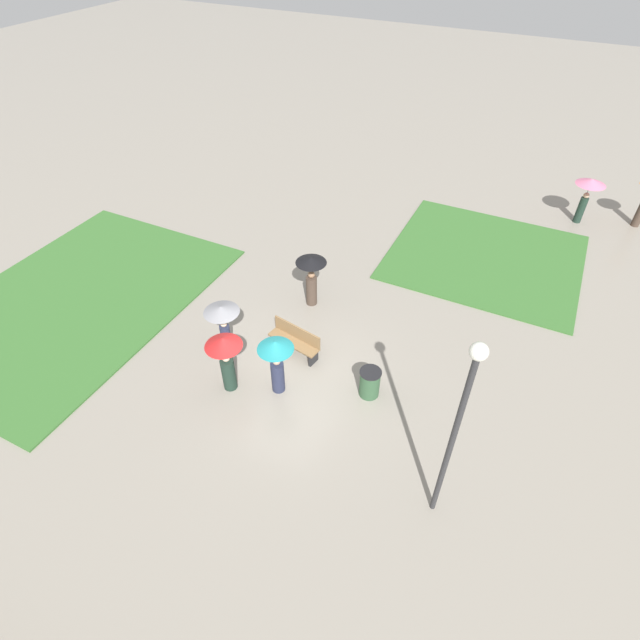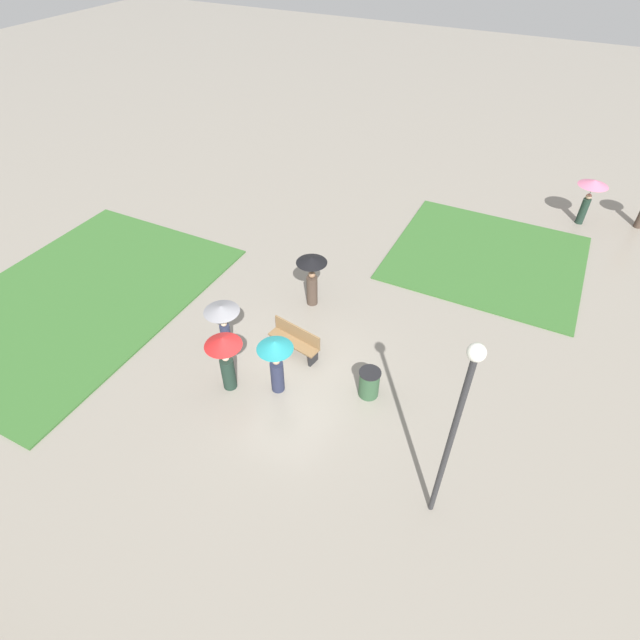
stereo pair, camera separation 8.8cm
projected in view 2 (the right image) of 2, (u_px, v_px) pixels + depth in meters
ground_plane at (285, 375)px, 14.14m from camera, size 90.00×90.00×0.00m
lawn_patch_near at (78, 298)px, 16.66m from camera, size 7.02×9.71×0.06m
lawn_patch_far at (487, 257)px, 18.46m from camera, size 6.70×6.21×0.06m
park_bench at (295, 340)px, 14.55m from camera, size 1.68×0.71×0.90m
lamp_post at (457, 420)px, 9.03m from camera, size 0.32×0.32×5.10m
trash_bin at (369, 383)px, 13.34m from camera, size 0.59×0.59×0.87m
crowd_person_black at (312, 273)px, 15.72m from camera, size 0.98×0.98×1.82m
crowd_person_teal at (276, 357)px, 12.92m from camera, size 0.96×0.96×1.81m
crowd_person_grey at (223, 318)px, 14.04m from camera, size 1.02×1.02×1.71m
crowd_person_red at (225, 353)px, 12.98m from camera, size 0.99×0.99×1.85m
lone_walker_far_path at (591, 190)px, 19.41m from camera, size 1.13×1.13×1.86m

